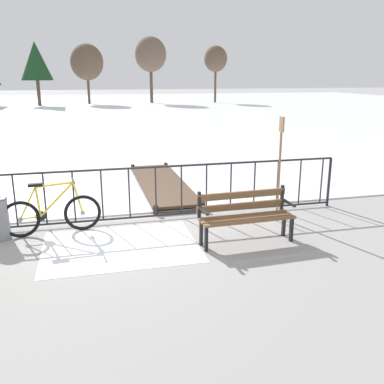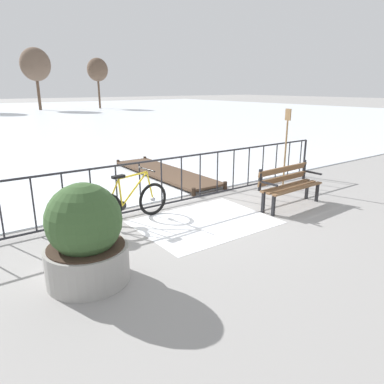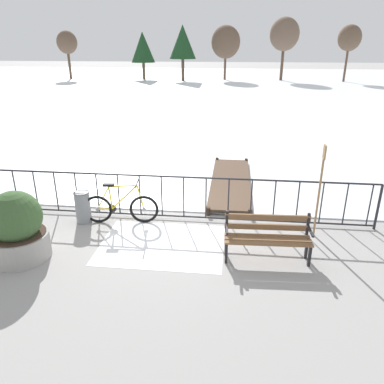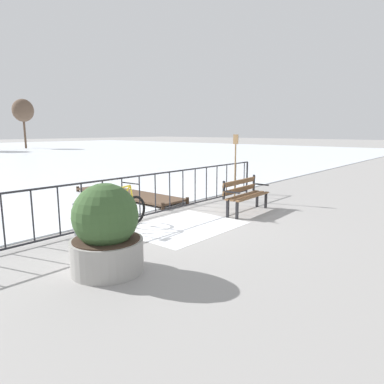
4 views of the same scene
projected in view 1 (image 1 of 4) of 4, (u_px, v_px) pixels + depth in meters
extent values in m
plane|color=gray|center=(117.00, 223.00, 8.11)|extent=(160.00, 160.00, 0.00)
cube|color=silver|center=(90.00, 110.00, 34.66)|extent=(80.00, 56.00, 0.03)
cube|color=white|center=(121.00, 246.00, 6.98)|extent=(2.51, 1.89, 0.01)
cylinder|color=#232328|center=(114.00, 169.00, 7.83)|extent=(9.00, 0.04, 0.04)
cylinder|color=#232328|center=(117.00, 219.00, 8.09)|extent=(9.00, 0.04, 0.04)
cylinder|color=#232328|center=(329.00, 182.00, 9.02)|extent=(0.06, 0.06, 1.05)
cylinder|color=#232328|center=(15.00, 201.00, 7.54)|extent=(0.03, 0.03, 0.97)
cylinder|color=#232328|center=(45.00, 199.00, 7.66)|extent=(0.03, 0.03, 0.97)
cylinder|color=#232328|center=(74.00, 197.00, 7.78)|extent=(0.03, 0.03, 0.97)
cylinder|color=#232328|center=(102.00, 195.00, 7.90)|extent=(0.03, 0.03, 0.97)
cylinder|color=#232328|center=(129.00, 193.00, 8.02)|extent=(0.03, 0.03, 0.97)
cylinder|color=#232328|center=(156.00, 192.00, 8.14)|extent=(0.03, 0.03, 0.97)
cylinder|color=#232328|center=(181.00, 190.00, 8.25)|extent=(0.03, 0.03, 0.97)
cylinder|color=#232328|center=(206.00, 188.00, 8.37)|extent=(0.03, 0.03, 0.97)
cylinder|color=#232328|center=(231.00, 187.00, 8.49)|extent=(0.03, 0.03, 0.97)
cylinder|color=#232328|center=(254.00, 185.00, 8.61)|extent=(0.03, 0.03, 0.97)
cylinder|color=#232328|center=(277.00, 184.00, 8.73)|extent=(0.03, 0.03, 0.97)
cylinder|color=#232328|center=(300.00, 182.00, 8.85)|extent=(0.03, 0.03, 0.97)
cylinder|color=#232328|center=(321.00, 181.00, 8.97)|extent=(0.03, 0.03, 0.97)
torus|color=black|center=(20.00, 219.00, 7.28)|extent=(0.66, 0.13, 0.66)
cylinder|color=gray|center=(20.00, 219.00, 7.28)|extent=(0.09, 0.07, 0.08)
torus|color=black|center=(83.00, 213.00, 7.64)|extent=(0.66, 0.13, 0.66)
cylinder|color=gray|center=(83.00, 213.00, 7.64)|extent=(0.09, 0.07, 0.08)
cylinder|color=yellow|center=(38.00, 202.00, 7.31)|extent=(0.08, 0.04, 0.53)
cylinder|color=yellow|center=(57.00, 199.00, 7.41)|extent=(0.61, 0.10, 0.59)
cylinder|color=yellow|center=(54.00, 185.00, 7.34)|extent=(0.63, 0.11, 0.07)
cylinder|color=yellow|center=(31.00, 218.00, 7.34)|extent=(0.34, 0.07, 0.05)
cylinder|color=yellow|center=(28.00, 203.00, 7.26)|extent=(0.32, 0.06, 0.56)
cylinder|color=yellow|center=(78.00, 198.00, 7.54)|extent=(0.16, 0.05, 0.59)
cube|color=black|center=(35.00, 185.00, 7.22)|extent=(0.25, 0.13, 0.05)
cylinder|color=black|center=(73.00, 180.00, 7.43)|extent=(0.09, 0.52, 0.03)
cylinder|color=black|center=(41.00, 216.00, 7.39)|extent=(0.18, 0.04, 0.18)
cube|color=brown|center=(244.00, 215.00, 7.15)|extent=(1.60, 0.17, 0.04)
cube|color=brown|center=(247.00, 218.00, 7.00)|extent=(1.60, 0.17, 0.04)
cube|color=brown|center=(251.00, 221.00, 6.86)|extent=(1.60, 0.17, 0.04)
cube|color=brown|center=(242.00, 206.00, 7.20)|extent=(1.60, 0.12, 0.12)
cube|color=brown|center=(242.00, 195.00, 7.14)|extent=(1.60, 0.12, 0.12)
cube|color=black|center=(291.00, 229.00, 7.15)|extent=(0.05, 0.06, 0.44)
cube|color=black|center=(284.00, 224.00, 7.39)|extent=(0.05, 0.06, 0.44)
cube|color=black|center=(282.00, 198.00, 7.38)|extent=(0.05, 0.05, 0.45)
cube|color=black|center=(289.00, 203.00, 7.16)|extent=(0.06, 0.40, 0.04)
cube|color=black|center=(206.00, 238.00, 6.73)|extent=(0.05, 0.06, 0.44)
cube|color=black|center=(201.00, 233.00, 6.97)|extent=(0.05, 0.06, 0.44)
cube|color=black|center=(199.00, 205.00, 6.97)|extent=(0.05, 0.05, 0.45)
cube|color=black|center=(204.00, 211.00, 6.74)|extent=(0.06, 0.40, 0.04)
cylinder|color=#937047|center=(279.00, 176.00, 8.20)|extent=(0.04, 0.04, 1.70)
cube|color=#937047|center=(282.00, 124.00, 7.94)|extent=(0.03, 0.16, 0.28)
cube|color=#4C3828|center=(162.00, 183.00, 10.60)|extent=(1.10, 4.16, 0.06)
cylinder|color=#35271C|center=(156.00, 210.00, 8.55)|extent=(0.10, 0.10, 0.20)
cylinder|color=#35271C|center=(203.00, 206.00, 8.78)|extent=(0.10, 0.10, 0.20)
cylinder|color=#35271C|center=(133.00, 168.00, 12.44)|extent=(0.10, 0.10, 0.20)
cylinder|color=#35271C|center=(166.00, 166.00, 12.67)|extent=(0.10, 0.10, 0.20)
cylinder|color=brown|center=(89.00, 88.00, 41.47)|extent=(0.25, 0.25, 3.03)
ellipsoid|color=brown|center=(87.00, 62.00, 40.82)|extent=(3.13, 3.13, 3.45)
cylinder|color=brown|center=(151.00, 84.00, 42.77)|extent=(0.31, 0.31, 3.82)
ellipsoid|color=brown|center=(151.00, 54.00, 42.02)|extent=(3.11, 3.11, 3.42)
cylinder|color=brown|center=(38.00, 85.00, 38.61)|extent=(0.31, 0.31, 3.83)
cone|color=#193D1E|center=(36.00, 61.00, 38.05)|extent=(2.83, 2.83, 3.39)
cylinder|color=brown|center=(215.00, 84.00, 43.56)|extent=(0.23, 0.23, 3.65)
ellipsoid|color=brown|center=(216.00, 59.00, 42.88)|extent=(2.35, 2.35, 2.58)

